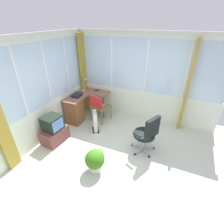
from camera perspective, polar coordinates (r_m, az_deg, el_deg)
ground at (r=3.96m, az=2.64°, el=-16.24°), size 4.91×5.18×0.06m
north_window_panel at (r=4.28m, az=-24.60°, el=5.98°), size 3.91×0.07×2.56m
east_window_panel at (r=4.91m, az=11.46°, el=10.97°), size 0.07×4.18×2.56m
curtain_corner at (r=5.54m, az=-9.80°, el=12.75°), size 0.28×0.10×2.46m
curtain_east_far at (r=4.77m, az=24.78°, el=7.60°), size 0.28×0.08×2.46m
desk at (r=5.08m, az=-12.37°, el=0.95°), size 1.26×0.99×0.77m
desk_lamp at (r=5.42m, az=-9.10°, el=10.30°), size 0.22×0.19×0.41m
tv_remote at (r=5.39m, az=-5.35°, el=7.52°), size 0.11×0.15×0.02m
spray_bottle at (r=5.15m, az=-12.64°, el=6.92°), size 0.06×0.06×0.22m
paper_tray at (r=5.05m, az=-12.08°, el=5.79°), size 0.32×0.26×0.09m
wooden_armchair at (r=4.90m, az=-4.75°, el=2.57°), size 0.59×0.59×0.89m
office_chair at (r=3.84m, az=12.17°, el=-6.95°), size 0.63×0.60×0.98m
tv_on_stand at (r=4.46m, az=-19.50°, el=-6.04°), size 0.68×0.50×0.74m
space_heater at (r=4.64m, az=-5.91°, el=-3.00°), size 0.36×0.32×0.62m
potted_plant at (r=3.52m, az=-5.81°, el=-16.07°), size 0.41×0.41×0.51m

